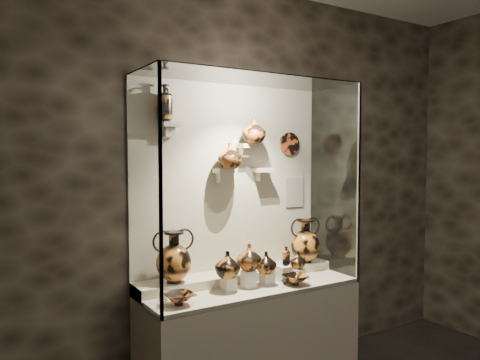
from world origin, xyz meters
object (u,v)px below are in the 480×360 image
jug_b (249,257)px  kylix_left (179,298)px  ovoid_vase_a (230,156)px  amphora_right (305,241)px  lekythos_tall (165,101)px  lekythos_small (286,255)px  jug_e (298,260)px  amphora_left (174,257)px  kylix_right (295,279)px  jug_c (266,263)px  ovoid_vase_b (254,131)px  jug_a (227,265)px

jug_b → kylix_left: 0.67m
ovoid_vase_a → amphora_right: bearing=-1.1°
lekythos_tall → amphora_right: bearing=0.2°
jug_b → lekythos_small: size_ratio=1.15×
jug_e → amphora_left: bearing=-178.9°
kylix_left → kylix_right: 0.96m
amphora_right → jug_e: size_ratio=2.76×
lekythos_small → jug_c: bearing=167.1°
lekythos_tall → jug_e: bearing=-9.9°
lekythos_small → lekythos_tall: size_ratio=0.56×
jug_b → ovoid_vase_b: 1.01m
jug_e → ovoid_vase_a: bearing=166.4°
jug_a → jug_b: size_ratio=1.00×
ovoid_vase_b → amphora_left: bearing=-176.9°
jug_c → kylix_left: size_ratio=0.67×
jug_a → jug_c: size_ratio=1.16×
amphora_right → amphora_left: bearing=179.6°
jug_e → ovoid_vase_a: (-0.50, 0.23, 0.84)m
kylix_left → ovoid_vase_a: (0.60, 0.34, 0.94)m
lekythos_small → ovoid_vase_b: (-0.16, 0.23, 0.99)m
lekythos_small → kylix_left: lekythos_small is taller
ovoid_vase_a → amphora_left: bearing=-170.3°
kylix_left → ovoid_vase_a: 1.16m
jug_c → jug_a: bearing=-158.5°
jug_c → kylix_left: 0.78m
jug_b → jug_e: (0.46, 0.00, -0.08)m
amphora_left → amphora_right: amphora_left is taller
kylix_right → jug_b: bearing=178.0°
jug_a → amphora_right: bearing=-10.2°
jug_a → ovoid_vase_b: 1.09m
jug_c → ovoid_vase_b: bearing=102.0°
jug_b → lekythos_small: jug_b is taller
lekythos_small → kylix_right: (-0.02, -0.15, -0.16)m
kylix_left → ovoid_vase_a: bearing=35.2°
jug_e → ovoid_vase_b: bearing=151.8°
jug_b → kylix_right: size_ratio=0.81×
jug_a → kylix_right: 0.56m
jug_a → lekythos_small: 0.55m
kylix_right → ovoid_vase_a: ovoid_vase_a is taller
jug_c → lekythos_small: size_ratio=0.99×
jug_a → jug_e: jug_a is taller
amphora_right → ovoid_vase_a: bearing=175.2°
amphora_left → lekythos_small: size_ratio=2.21×
amphora_left → ovoid_vase_a: size_ratio=1.87×
jug_c → kylix_right: bearing=-7.0°
amphora_left → jug_c: amphora_left is taller
amphora_right → lekythos_small: 0.38m
amphora_right → lekythos_small: bearing=-153.3°
jug_c → lekythos_tall: (-0.69, 0.29, 1.22)m
jug_b → kylix_left: jug_b is taller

